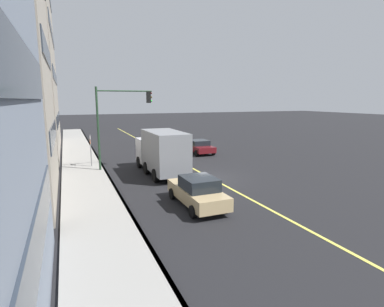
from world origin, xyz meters
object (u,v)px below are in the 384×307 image
(car_maroon, at_px, (199,147))
(truck_gray, at_px, (162,151))
(street_sign_post, at_px, (91,149))
(car_tan, at_px, (197,191))
(traffic_light_mast, at_px, (118,114))

(car_maroon, bearing_deg, truck_gray, 138.44)
(car_maroon, distance_m, street_sign_post, 11.11)
(car_tan, relative_size, traffic_light_mast, 0.71)
(car_tan, distance_m, car_maroon, 15.53)
(car_tan, bearing_deg, traffic_light_mast, 13.09)
(traffic_light_mast, bearing_deg, car_maroon, -63.50)
(truck_gray, bearing_deg, street_sign_post, 48.48)
(car_maroon, bearing_deg, street_sign_post, 104.50)
(car_tan, xyz_separation_m, car_maroon, (14.14, -6.42, -0.07))
(truck_gray, distance_m, street_sign_post, 6.19)
(street_sign_post, bearing_deg, car_tan, -159.24)
(car_maroon, distance_m, traffic_light_mast, 10.38)
(traffic_light_mast, bearing_deg, car_tan, -166.91)
(car_tan, distance_m, traffic_light_mast, 10.68)
(truck_gray, height_order, street_sign_post, truck_gray)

